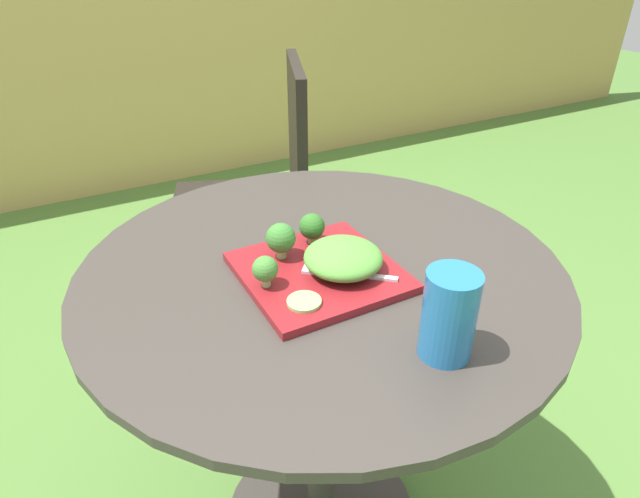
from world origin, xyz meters
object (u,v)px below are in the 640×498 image
patio_chair (264,183)px  drinking_glass (448,319)px  salad_plate (319,272)px  fork (340,273)px

patio_chair → drinking_glass: patio_chair is taller
patio_chair → salad_plate: (-0.25, -0.84, 0.22)m
salad_plate → drinking_glass: drinking_glass is taller
patio_chair → fork: bearing=-104.7°
drinking_glass → patio_chair: bearing=80.0°
salad_plate → fork: bearing=-54.0°
drinking_glass → fork: 0.22m
patio_chair → salad_plate: bearing=-106.7°
salad_plate → fork: (0.02, -0.03, 0.01)m
salad_plate → fork: fork is taller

